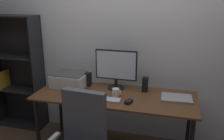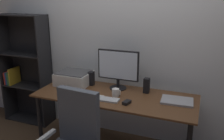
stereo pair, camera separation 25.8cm
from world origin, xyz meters
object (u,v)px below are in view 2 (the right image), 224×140
Objects in this scene: monitor at (118,67)px; speaker_right at (147,86)px; keyboard at (105,99)px; desk at (115,102)px; speaker_left at (91,78)px; bookshelf at (26,70)px; mouse at (127,102)px; coffee_mug at (116,92)px; laptop at (177,101)px; printer at (74,78)px.

monitor is 2.88× the size of speaker_right.
speaker_right is at bearing 43.50° from keyboard.
desk is 10.41× the size of speaker_left.
monitor is at bearing 178.68° from speaker_right.
bookshelf is (-1.80, 0.15, -0.06)m from speaker_right.
keyboard is 3.02× the size of mouse.
laptop is at bearing 7.89° from coffee_mug.
keyboard is 0.24m from mouse.
coffee_mug is 1.56m from bookshelf.
coffee_mug is 0.06× the size of bookshelf.
printer is at bearing -12.43° from bookshelf.
desk is 0.28m from mouse.
coffee_mug is 0.56× the size of speaker_left.
mouse is 1.02× the size of coffee_mug.
printer is at bearing -166.77° from speaker_left.
speaker_right is (0.69, 0.00, 0.00)m from speaker_left.
speaker_left is at bearing 131.26° from keyboard.
mouse is at bearing -40.05° from coffee_mug.
keyboard is at bearing -91.29° from monitor.
coffee_mug is at bearing -76.37° from monitor.
keyboard is 3.07× the size of coffee_mug.
bookshelf is (-1.46, 0.14, -0.23)m from monitor.
monitor reaches higher than laptop.
speaker_left is (-0.38, 0.19, 0.16)m from desk.
desk is 5.53× the size of laptop.
printer reaches higher than laptop.
speaker_left is at bearing 180.00° from speaker_right.
speaker_right is at bearing 37.46° from coffee_mug.
desk is 1.14× the size of bookshelf.
mouse is 0.56× the size of speaker_right.
bookshelf reaches higher than monitor.
monitor is 0.39m from speaker_left.
coffee_mug is 0.37m from speaker_right.
laptop is 1.88× the size of speaker_left.
speaker_left reaches higher than printer.
bookshelf is (-1.51, 0.37, -0.02)m from coffee_mug.
keyboard is 1.71× the size of speaker_left.
mouse is 0.30× the size of laptop.
laptop is (0.71, 0.23, 0.00)m from keyboard.
coffee_mug is (0.02, -0.03, 0.12)m from desk.
bookshelf is at bearing 167.57° from printer.
mouse is at bearing -16.98° from bookshelf.
speaker_left is at bearing 169.82° from laptop.
desk is at bearing 153.22° from mouse.
printer reaches higher than coffee_mug.
desk is 18.44× the size of mouse.
mouse is at bearing -4.20° from keyboard.
laptop is 1.88× the size of speaker_right.
laptop is (0.66, 0.06, 0.09)m from desk.
mouse is at bearing -42.19° from desk.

